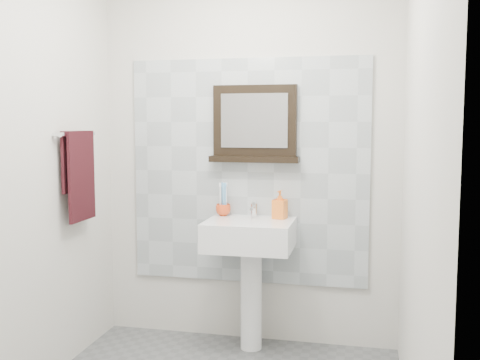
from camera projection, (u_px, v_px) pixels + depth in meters
The scene contains 12 objects.
back_wall at pixel (248, 157), 3.75m from camera, with size 2.00×0.01×2.50m, color beige.
front_wall at pixel (92, 201), 1.62m from camera, with size 2.00×0.01×2.50m, color beige.
left_wall at pixel (16, 167), 2.90m from camera, with size 0.01×2.20×2.50m, color beige.
right_wall at pixel (419, 174), 2.47m from camera, with size 0.01×2.20×2.50m, color beige.
splashback at pixel (248, 172), 3.75m from camera, with size 1.60×0.02×1.50m, color #A5AEB3.
pedestal_sink at pixel (250, 249), 3.58m from camera, with size 0.55×0.44×0.96m.
toothbrush_cup at pixel (223, 210), 3.74m from camera, with size 0.10×0.10×0.08m, color #DF451A.
toothbrushes at pixel (224, 197), 3.73m from camera, with size 0.05×0.04×0.21m.
soap_dispenser at pixel (280, 205), 3.62m from camera, with size 0.08×0.08×0.18m, color #FF501E.
framed_mirror at pixel (255, 126), 3.68m from camera, with size 0.59×0.11×0.50m.
towel_bar at pixel (77, 134), 3.41m from camera, with size 0.07×0.40×0.03m.
hand_towel at pixel (79, 169), 3.43m from camera, with size 0.06×0.30×0.55m.
Camera 1 is at (0.77, -2.57, 1.47)m, focal length 42.00 mm.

